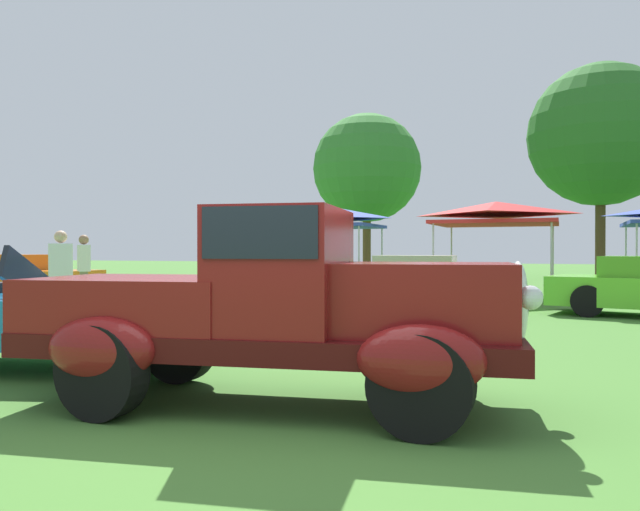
{
  "coord_description": "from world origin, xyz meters",
  "views": [
    {
      "loc": [
        2.15,
        -4.32,
        1.35
      ],
      "look_at": [
        -0.86,
        3.47,
        1.27
      ],
      "focal_mm": 35.33,
      "sensor_mm": 36.0,
      "label": 1
    }
  ],
  "objects_px": {
    "spectator_near_truck": "(84,269)",
    "canopy_tent_center_field": "(496,212)",
    "feature_pickup_truck": "(275,306)",
    "neighbor_convertible": "(19,317)",
    "show_car_orange": "(16,277)",
    "show_car_cream": "(421,282)",
    "canopy_tent_left_field": "(333,216)",
    "spectator_by_row": "(61,274)"
  },
  "relations": [
    {
      "from": "show_car_orange",
      "to": "spectator_by_row",
      "type": "bearing_deg",
      "value": -37.3
    },
    {
      "from": "feature_pickup_truck",
      "to": "spectator_near_truck",
      "type": "bearing_deg",
      "value": 140.46
    },
    {
      "from": "canopy_tent_left_field",
      "to": "show_car_orange",
      "type": "bearing_deg",
      "value": -141.5
    },
    {
      "from": "spectator_by_row",
      "to": "canopy_tent_left_field",
      "type": "height_order",
      "value": "canopy_tent_left_field"
    },
    {
      "from": "spectator_near_truck",
      "to": "spectator_by_row",
      "type": "xyz_separation_m",
      "value": [
        1.86,
        -2.66,
        0.0
      ]
    },
    {
      "from": "neighbor_convertible",
      "to": "feature_pickup_truck",
      "type": "bearing_deg",
      "value": -9.0
    },
    {
      "from": "neighbor_convertible",
      "to": "canopy_tent_left_field",
      "type": "bearing_deg",
      "value": 94.27
    },
    {
      "from": "spectator_by_row",
      "to": "canopy_tent_center_field",
      "type": "xyz_separation_m",
      "value": [
        6.55,
        9.57,
        1.51
      ]
    },
    {
      "from": "neighbor_convertible",
      "to": "canopy_tent_left_field",
      "type": "distance_m",
      "value": 13.5
    },
    {
      "from": "spectator_near_truck",
      "to": "feature_pickup_truck",
      "type": "bearing_deg",
      "value": -39.54
    },
    {
      "from": "neighbor_convertible",
      "to": "show_car_orange",
      "type": "distance_m",
      "value": 11.19
    },
    {
      "from": "feature_pickup_truck",
      "to": "neighbor_convertible",
      "type": "relative_size",
      "value": 0.96
    },
    {
      "from": "neighbor_convertible",
      "to": "spectator_near_truck",
      "type": "height_order",
      "value": "spectator_near_truck"
    },
    {
      "from": "feature_pickup_truck",
      "to": "neighbor_convertible",
      "type": "distance_m",
      "value": 3.55
    },
    {
      "from": "neighbor_convertible",
      "to": "spectator_by_row",
      "type": "height_order",
      "value": "spectator_by_row"
    },
    {
      "from": "show_car_orange",
      "to": "spectator_near_truck",
      "type": "xyz_separation_m",
      "value": [
        3.86,
        -1.7,
        0.31
      ]
    },
    {
      "from": "feature_pickup_truck",
      "to": "canopy_tent_center_field",
      "type": "relative_size",
      "value": 1.33
    },
    {
      "from": "feature_pickup_truck",
      "to": "show_car_orange",
      "type": "relative_size",
      "value": 0.96
    },
    {
      "from": "canopy_tent_left_field",
      "to": "spectator_near_truck",
      "type": "bearing_deg",
      "value": -114.22
    },
    {
      "from": "feature_pickup_truck",
      "to": "canopy_tent_left_field",
      "type": "distance_m",
      "value": 14.68
    },
    {
      "from": "show_car_cream",
      "to": "spectator_near_truck",
      "type": "relative_size",
      "value": 2.43
    },
    {
      "from": "feature_pickup_truck",
      "to": "canopy_tent_left_field",
      "type": "xyz_separation_m",
      "value": [
        -4.49,
        13.89,
        1.56
      ]
    },
    {
      "from": "neighbor_convertible",
      "to": "show_car_cream",
      "type": "height_order",
      "value": "neighbor_convertible"
    },
    {
      "from": "spectator_near_truck",
      "to": "spectator_by_row",
      "type": "distance_m",
      "value": 3.24
    },
    {
      "from": "canopy_tent_left_field",
      "to": "spectator_by_row",
      "type": "bearing_deg",
      "value": -98.37
    },
    {
      "from": "spectator_near_truck",
      "to": "canopy_tent_center_field",
      "type": "relative_size",
      "value": 0.51
    },
    {
      "from": "neighbor_convertible",
      "to": "show_car_cream",
      "type": "relative_size",
      "value": 1.13
    },
    {
      "from": "show_car_cream",
      "to": "neighbor_convertible",
      "type": "bearing_deg",
      "value": -107.55
    },
    {
      "from": "neighbor_convertible",
      "to": "spectator_near_truck",
      "type": "distance_m",
      "value": 7.34
    },
    {
      "from": "spectator_by_row",
      "to": "canopy_tent_center_field",
      "type": "relative_size",
      "value": 0.51
    },
    {
      "from": "neighbor_convertible",
      "to": "show_car_cream",
      "type": "distance_m",
      "value": 9.25
    },
    {
      "from": "show_car_orange",
      "to": "show_car_cream",
      "type": "bearing_deg",
      "value": 6.3
    },
    {
      "from": "spectator_near_truck",
      "to": "canopy_tent_left_field",
      "type": "bearing_deg",
      "value": 65.78
    },
    {
      "from": "neighbor_convertible",
      "to": "show_car_cream",
      "type": "xyz_separation_m",
      "value": [
        2.79,
        8.82,
        0.02
      ]
    },
    {
      "from": "feature_pickup_truck",
      "to": "spectator_by_row",
      "type": "xyz_separation_m",
      "value": [
        -5.98,
        3.81,
        0.05
      ]
    },
    {
      "from": "canopy_tent_center_field",
      "to": "show_car_orange",
      "type": "bearing_deg",
      "value": -156.97
    },
    {
      "from": "feature_pickup_truck",
      "to": "canopy_tent_left_field",
      "type": "relative_size",
      "value": 1.58
    },
    {
      "from": "show_car_cream",
      "to": "feature_pickup_truck",
      "type": "bearing_deg",
      "value": -85.68
    },
    {
      "from": "canopy_tent_center_field",
      "to": "feature_pickup_truck",
      "type": "bearing_deg",
      "value": -92.46
    },
    {
      "from": "feature_pickup_truck",
      "to": "show_car_cream",
      "type": "height_order",
      "value": "feature_pickup_truck"
    },
    {
      "from": "show_car_orange",
      "to": "canopy_tent_left_field",
      "type": "height_order",
      "value": "canopy_tent_left_field"
    },
    {
      "from": "spectator_by_row",
      "to": "neighbor_convertible",
      "type": "bearing_deg",
      "value": -52.68
    }
  ]
}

